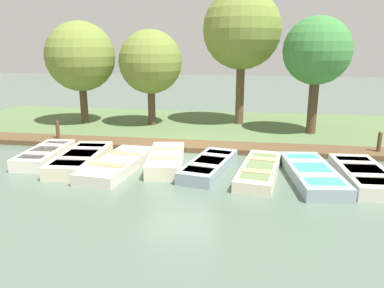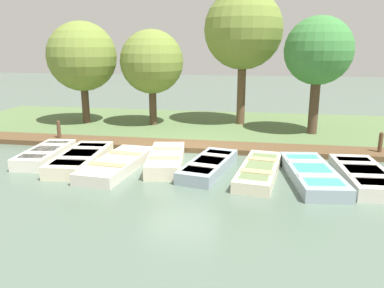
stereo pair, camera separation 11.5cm
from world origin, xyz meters
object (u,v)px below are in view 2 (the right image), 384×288
Objects in this scene: park_tree_left at (152,62)px; park_tree_far_left at (82,57)px; rowboat_0 at (46,154)px; park_tree_right at (318,52)px; rowboat_5 at (259,170)px; rowboat_2 at (117,164)px; mooring_post_far at (380,144)px; rowboat_4 at (209,165)px; rowboat_6 at (312,174)px; rowboat_3 at (166,159)px; mooring_post_near at (59,131)px; rowboat_1 at (81,159)px; rowboat_7 at (364,175)px; park_tree_center at (243,30)px.

park_tree_far_left is at bearing -87.29° from park_tree_left.
park_tree_right is at bearing 113.89° from rowboat_0.
rowboat_5 is (0.40, 7.02, -0.03)m from rowboat_0.
rowboat_2 is at bearing -79.88° from rowboat_5.
rowboat_0 is at bearing -78.41° from mooring_post_far.
rowboat_4 is 0.88× the size of rowboat_6.
rowboat_3 is at bearing -90.80° from rowboat_5.
rowboat_3 is 5.35m from mooring_post_near.
rowboat_6 is 6.49m from park_tree_right.
rowboat_1 is 8.46m from rowboat_7.
rowboat_0 is 3.14× the size of mooring_post_far.
rowboat_6 is 0.72× the size of park_tree_right.
rowboat_7 is at bearing 28.03° from park_tree_center.
park_tree_far_left is 7.44m from park_tree_center.
rowboat_3 is at bearing 118.67° from rowboat_2.
park_tree_left is (-3.44, -8.95, 2.56)m from mooring_post_far.
rowboat_7 is at bearing 97.21° from rowboat_5.
mooring_post_near is at bearing -100.47° from rowboat_4.
rowboat_7 is at bearing 95.98° from rowboat_2.
rowboat_5 is at bearing 7.30° from park_tree_center.
rowboat_2 is at bearing -49.15° from park_tree_right.
rowboat_4 reaches higher than rowboat_2.
mooring_post_far is at bearing 48.70° from park_tree_center.
rowboat_5 is 3.80× the size of mooring_post_far.
rowboat_1 reaches higher than rowboat_7.
mooring_post_far is at bearing 125.93° from rowboat_4.
rowboat_1 is 5.60m from rowboat_5.
rowboat_1 is at bearing 72.23° from rowboat_0.
park_tree_center reaches higher than rowboat_3.
rowboat_0 is at bearing -96.49° from rowboat_2.
rowboat_4 is 9.36m from park_tree_far_left.
mooring_post_near reaches higher than rowboat_6.
mooring_post_far reaches higher than rowboat_7.
rowboat_1 reaches higher than rowboat_4.
park_tree_far_left is (-5.96, -8.18, 3.06)m from rowboat_5.
rowboat_5 is 0.54× the size of park_tree_center.
rowboat_1 is 1.06× the size of rowboat_3.
rowboat_7 is (0.04, 2.86, 0.03)m from rowboat_5.
rowboat_0 is at bearing -20.25° from park_tree_left.
rowboat_4 is at bearing 68.72° from rowboat_3.
park_tree_right is at bearing 156.68° from rowboat_4.
mooring_post_near is 10.75m from park_tree_right.
rowboat_4 is at bearing 85.95° from rowboat_1.
rowboat_6 is 9.35m from park_tree_left.
rowboat_5 is 8.34m from park_tree_left.
park_tree_left is (-5.97, -3.41, 2.82)m from rowboat_4.
rowboat_6 is at bearing -42.80° from mooring_post_far.
rowboat_0 is at bearing 11.76° from park_tree_far_left.
rowboat_6 is at bearing -90.29° from rowboat_7.
mooring_post_near is at bearing -166.48° from rowboat_0.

